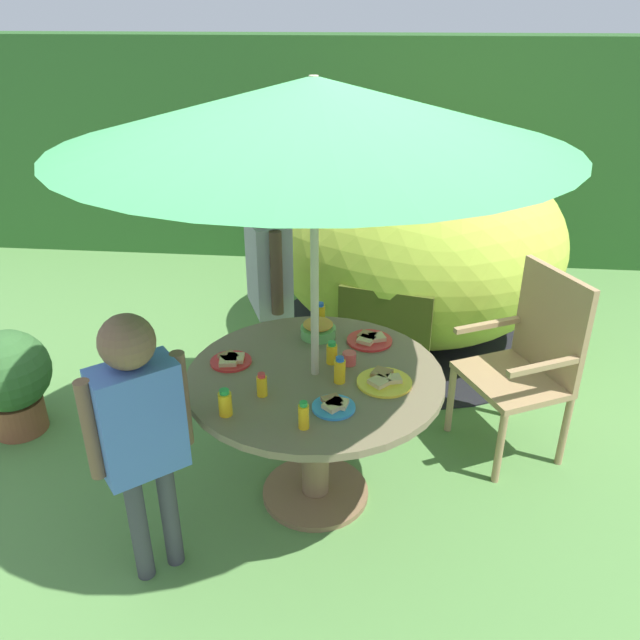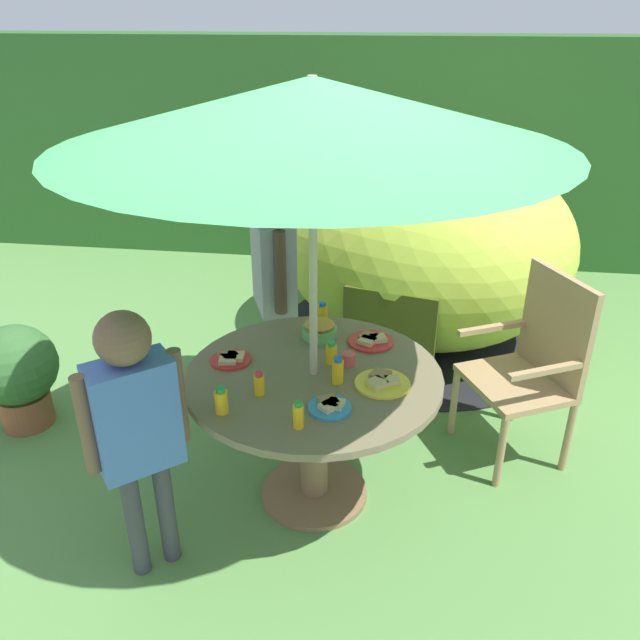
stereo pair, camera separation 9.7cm
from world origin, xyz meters
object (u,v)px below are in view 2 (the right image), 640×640
Objects in this scene: child_in_grey_shirt at (273,265)px; plate_far_left at (382,382)px; potted_plant at (17,372)px; cup_near at (349,359)px; snack_bowl at (320,329)px; plate_front_edge at (330,406)px; plate_near_right at (371,340)px; juice_bottle_near_left at (331,353)px; wooden_chair at (534,360)px; juice_bottle_center_front at (338,371)px; juice_bottle_far_right at (299,415)px; juice_bottle_center_back at (259,384)px; juice_bottle_mid_right at (323,313)px; patio_umbrella at (312,112)px; dome_tent at (425,245)px; child_in_blue_shirt at (135,416)px; juice_bottle_back_edge at (221,401)px; plate_mid_left at (231,359)px; garden_table at (314,403)px.

child_in_grey_shirt reaches higher than plate_far_left.
potted_plant is 9.73× the size of cup_near.
snack_bowl is 0.64m from plate_front_edge.
plate_far_left is (2.09, -0.43, 0.37)m from potted_plant.
plate_near_right reaches higher than potted_plant.
cup_near is (0.08, -0.00, -0.02)m from juice_bottle_near_left.
wooden_chair is at bearing 13.86° from plate_near_right.
juice_bottle_far_right is at bearing -108.04° from juice_bottle_center_front.
plate_near_right is 0.70m from juice_bottle_center_back.
child_in_grey_shirt is 1.16m from plate_far_left.
juice_bottle_center_back is at bearing -103.92° from juice_bottle_mid_right.
child_in_grey_shirt is at bearing 123.68° from cup_near.
plate_near_right is (0.24, 0.33, -1.14)m from patio_umbrella.
snack_bowl reaches higher than plate_near_right.
child_in_grey_shirt is at bearing -118.63° from dome_tent.
patio_umbrella reaches higher than child_in_blue_shirt.
wooden_chair reaches higher than cup_near.
juice_bottle_mid_right reaches higher than snack_bowl.
plate_front_edge is 1.68× the size of juice_bottle_center_back.
snack_bowl is at bearing 91.77° from juice_bottle_far_right.
juice_bottle_far_right reaches higher than juice_bottle_back_edge.
juice_bottle_far_right reaches higher than plate_front_edge.
juice_bottle_mid_right is (-0.10, 0.42, 0.00)m from juice_bottle_near_left.
plate_near_right is at bearing -1.23° from potted_plant.
juice_bottle_back_edge is 0.67m from cup_near.
child_in_blue_shirt is 6.37× the size of plate_mid_left.
plate_near_right is 1.91× the size of juice_bottle_back_edge.
juice_bottle_center_back reaches higher than garden_table.
plate_far_left is 1.95× the size of juice_bottle_center_front.
plate_near_right is (0.65, 0.28, -0.00)m from plate_mid_left.
juice_bottle_center_back is 0.92× the size of juice_bottle_back_edge.
plate_near_right is at bearing 25.61° from child_in_grey_shirt.
plate_near_right reaches higher than garden_table.
garden_table is 0.57m from juice_bottle_mid_right.
plate_front_edge is at bearing -80.14° from juice_bottle_mid_right.
garden_table is 1.32m from patio_umbrella.
child_in_grey_shirt reaches higher than juice_bottle_center_back.
plate_front_edge is at bearing -18.89° from potted_plant.
cup_near reaches higher than plate_near_right.
juice_bottle_mid_right reaches higher than garden_table.
juice_bottle_center_front is at bearing -88.69° from dome_tent.
cup_near is at bearing 73.88° from juice_bottle_far_right.
juice_bottle_mid_right is (1.75, 0.15, 0.42)m from potted_plant.
plate_far_left is at bearing -9.44° from patio_umbrella.
plate_near_right is (-0.29, -1.53, 0.02)m from dome_tent.
dome_tent is at bearing 32.79° from potted_plant.
plate_far_left is (0.34, -0.41, -0.03)m from snack_bowl.
wooden_chair is 1.14m from snack_bowl.
juice_bottle_near_left is (-0.17, -0.23, 0.04)m from plate_near_right.
juice_bottle_center_front is (-0.20, -0.01, 0.05)m from plate_far_left.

